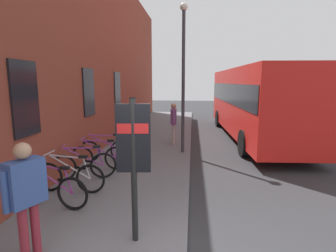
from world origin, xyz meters
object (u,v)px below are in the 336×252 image
object	(u,v)px
bicycle_under_window	(70,177)
bicycle_nearest_sign	(105,150)
transit_info_sign	(133,148)
pedestrian_near_bus	(174,119)
bicycle_leaning_wall	(99,157)
pedestrian_crossing_street	(26,190)
bicycle_beside_lamp	(51,190)
street_lamp	(183,67)
city_bus	(254,99)
bicycle_end_of_row	(84,166)

from	to	relation	value
bicycle_under_window	bicycle_nearest_sign	distance (m)	2.54
bicycle_under_window	transit_info_sign	size ratio (longest dim) A/B	0.74
bicycle_nearest_sign	pedestrian_near_bus	bearing A→B (deg)	-36.06
bicycle_leaning_wall	bicycle_nearest_sign	xyz separation A→B (m)	(0.83, 0.08, 0.00)
pedestrian_crossing_street	transit_info_sign	bearing A→B (deg)	-65.95
pedestrian_near_bus	bicycle_beside_lamp	bearing A→B (deg)	160.80
bicycle_under_window	pedestrian_crossing_street	xyz separation A→B (m)	(-2.43, -0.54, 0.71)
bicycle_nearest_sign	pedestrian_near_bus	world-z (taller)	pedestrian_near_bus
street_lamp	city_bus	bearing A→B (deg)	-43.79
bicycle_beside_lamp	transit_info_sign	world-z (taller)	transit_info_sign
city_bus	pedestrian_near_bus	size ratio (longest dim) A/B	6.10
bicycle_leaning_wall	bicycle_nearest_sign	size ratio (longest dim) A/B	1.03
bicycle_beside_lamp	bicycle_leaning_wall	distance (m)	2.50
transit_info_sign	street_lamp	world-z (taller)	street_lamp
street_lamp	bicycle_beside_lamp	bearing A→B (deg)	151.44
bicycle_leaning_wall	bicycle_beside_lamp	bearing A→B (deg)	176.22
transit_info_sign	pedestrian_near_bus	world-z (taller)	transit_info_sign
pedestrian_crossing_street	pedestrian_near_bus	bearing A→B (deg)	-11.34
bicycle_end_of_row	bicycle_under_window	bearing A→B (deg)	-179.33
bicycle_leaning_wall	pedestrian_near_bus	size ratio (longest dim) A/B	1.02
bicycle_end_of_row	pedestrian_crossing_street	distance (m)	3.41
pedestrian_near_bus	pedestrian_crossing_street	size ratio (longest dim) A/B	0.97
transit_info_sign	street_lamp	bearing A→B (deg)	-5.70
bicycle_beside_lamp	street_lamp	xyz separation A→B (m)	(4.77, -2.60, 2.77)
bicycle_nearest_sign	transit_info_sign	distance (m)	4.90
bicycle_end_of_row	bicycle_leaning_wall	xyz separation A→B (m)	(0.86, -0.13, -0.00)
transit_info_sign	pedestrian_near_bus	xyz separation A→B (m)	(7.18, -0.13, -0.54)
bicycle_beside_lamp	bicycle_end_of_row	distance (m)	1.64
transit_info_sign	pedestrian_near_bus	size ratio (longest dim) A/B	1.38
bicycle_leaning_wall	city_bus	bearing A→B (deg)	-45.08
city_bus	pedestrian_crossing_street	distance (m)	11.23
bicycle_leaning_wall	street_lamp	size ratio (longest dim) A/B	0.33
bicycle_under_window	pedestrian_crossing_street	world-z (taller)	pedestrian_crossing_street
bicycle_under_window	pedestrian_crossing_street	distance (m)	2.59
pedestrian_near_bus	bicycle_nearest_sign	bearing A→B (deg)	143.94
bicycle_beside_lamp	city_bus	xyz separation A→B (m)	(8.22, -5.90, 1.41)
bicycle_beside_lamp	transit_info_sign	xyz separation A→B (m)	(-1.00, -2.02, 1.21)
bicycle_beside_lamp	bicycle_under_window	xyz separation A→B (m)	(0.79, -0.04, -0.00)
pedestrian_crossing_street	bicycle_under_window	bearing A→B (deg)	12.47
bicycle_under_window	transit_info_sign	world-z (taller)	transit_info_sign
bicycle_beside_lamp	bicycle_end_of_row	size ratio (longest dim) A/B	1.03
bicycle_beside_lamp	transit_info_sign	size ratio (longest dim) A/B	0.73
pedestrian_crossing_street	street_lamp	world-z (taller)	street_lamp
bicycle_under_window	transit_info_sign	bearing A→B (deg)	-132.15
bicycle_under_window	bicycle_nearest_sign	world-z (taller)	same
bicycle_beside_lamp	transit_info_sign	distance (m)	2.56
bicycle_leaning_wall	transit_info_sign	distance (m)	4.14
city_bus	pedestrian_crossing_street	size ratio (longest dim) A/B	5.89
bicycle_leaning_wall	bicycle_nearest_sign	bearing A→B (deg)	5.75
bicycle_under_window	bicycle_end_of_row	distance (m)	0.85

